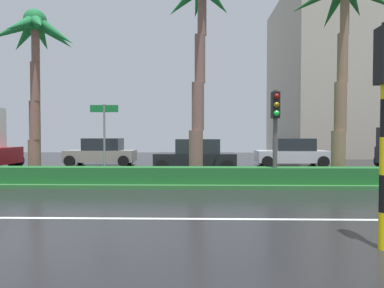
% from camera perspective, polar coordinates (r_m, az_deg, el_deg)
% --- Properties ---
extents(ground_plane, '(90.00, 42.00, 0.10)m').
position_cam_1_polar(ground_plane, '(15.18, -12.88, -6.00)').
color(ground_plane, black).
extents(near_lane_divider_stripe, '(81.00, 0.14, 0.01)m').
position_cam_1_polar(near_lane_divider_stripe, '(8.66, -24.47, -11.60)').
color(near_lane_divider_stripe, white).
rests_on(near_lane_divider_stripe, ground_plane).
extents(median_strip, '(85.50, 4.00, 0.15)m').
position_cam_1_polar(median_strip, '(14.21, -13.87, -6.03)').
color(median_strip, '#2D6B33').
rests_on(median_strip, ground_plane).
extents(median_hedge, '(76.50, 0.70, 0.60)m').
position_cam_1_polar(median_hedge, '(12.82, -15.51, -5.18)').
color(median_hedge, '#1E6028').
rests_on(median_hedge, median_strip).
extents(palm_tree_centre_left, '(3.51, 3.66, 6.95)m').
position_cam_1_polar(palm_tree_centre_left, '(15.53, -25.51, 15.18)').
color(palm_tree_centre_left, brown).
rests_on(palm_tree_centre_left, median_strip).
extents(palm_tree_centre, '(3.65, 3.67, 8.48)m').
position_cam_1_polar(palm_tree_centre, '(14.50, 1.64, 20.41)').
color(palm_tree_centre, brown).
rests_on(palm_tree_centre, median_strip).
extents(palm_tree_centre_right, '(4.12, 4.13, 8.36)m').
position_cam_1_polar(palm_tree_centre_right, '(15.37, 24.93, 19.44)').
color(palm_tree_centre_right, '#7D6248').
rests_on(palm_tree_centre_right, median_strip).
extents(traffic_signal_median_right, '(0.28, 0.43, 3.43)m').
position_cam_1_polar(traffic_signal_median_right, '(12.32, 14.28, 4.16)').
color(traffic_signal_median_right, '#4C4C47').
rests_on(traffic_signal_median_right, median_strip).
extents(street_name_sign, '(1.10, 0.08, 3.00)m').
position_cam_1_polar(street_name_sign, '(13.23, -14.97, 2.10)').
color(street_name_sign, slate).
rests_on(street_name_sign, median_strip).
extents(car_in_traffic_leading, '(4.30, 2.02, 1.72)m').
position_cam_1_polar(car_in_traffic_leading, '(21.64, -15.41, -1.40)').
color(car_in_traffic_leading, gray).
rests_on(car_in_traffic_leading, ground_plane).
extents(car_in_traffic_second, '(4.30, 2.02, 1.72)m').
position_cam_1_polar(car_in_traffic_second, '(17.61, 0.67, -2.04)').
color(car_in_traffic_second, black).
rests_on(car_in_traffic_second, ground_plane).
extents(car_in_traffic_third, '(4.30, 2.02, 1.72)m').
position_cam_1_polar(car_in_traffic_third, '(21.32, 16.96, -1.46)').
color(car_in_traffic_third, silver).
rests_on(car_in_traffic_third, ground_plane).
extents(building_far_right, '(14.16, 13.03, 15.29)m').
position_cam_1_polar(building_far_right, '(36.23, 26.22, 10.52)').
color(building_far_right, '#A89E8E').
rests_on(building_far_right, ground_plane).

